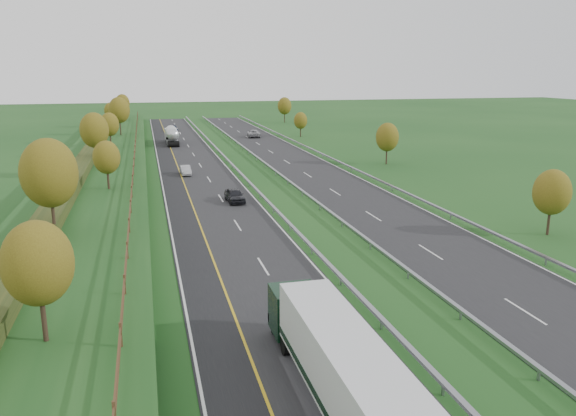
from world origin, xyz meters
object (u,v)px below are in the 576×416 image
object	(u,v)px
box_lorry	(338,365)
car_silver_mid	(185,170)
car_oncoming	(254,133)
car_dark_near	(235,195)
road_tanker	(172,135)
car_small_far	(173,128)

from	to	relation	value
box_lorry	car_silver_mid	world-z (taller)	box_lorry
car_oncoming	car_silver_mid	bearing A→B (deg)	73.57
car_dark_near	car_silver_mid	size ratio (longest dim) A/B	1.13
box_lorry	car_silver_mid	distance (m)	59.58
car_oncoming	box_lorry	bearing A→B (deg)	87.45
car_dark_near	car_oncoming	bearing A→B (deg)	73.67
box_lorry	car_silver_mid	size ratio (longest dim) A/B	4.11
road_tanker	car_oncoming	bearing A→B (deg)	23.10
car_dark_near	car_silver_mid	world-z (taller)	car_dark_near
car_small_far	car_dark_near	bearing A→B (deg)	-88.03
car_silver_mid	car_small_far	xyz separation A→B (m)	(1.48, 59.85, 0.05)
box_lorry	car_silver_mid	xyz separation A→B (m)	(-2.12, 59.52, -1.64)
car_silver_mid	car_small_far	world-z (taller)	car_small_far
box_lorry	car_silver_mid	bearing A→B (deg)	92.04
box_lorry	car_small_far	bearing A→B (deg)	90.30
car_dark_near	car_small_far	distance (m)	78.45
car_small_far	car_silver_mid	bearing A→B (deg)	-91.38
car_silver_mid	road_tanker	bearing A→B (deg)	87.79
box_lorry	car_dark_near	world-z (taller)	box_lorry
road_tanker	car_silver_mid	world-z (taller)	road_tanker
road_tanker	car_silver_mid	size ratio (longest dim) A/B	2.83
road_tanker	car_small_far	bearing A→B (deg)	86.47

